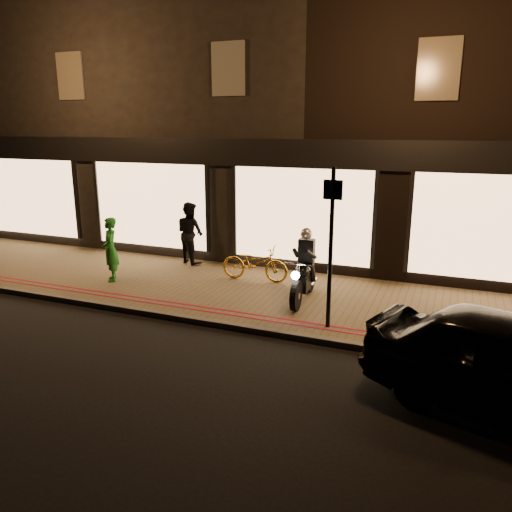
{
  "coord_description": "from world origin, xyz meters",
  "views": [
    {
      "loc": [
        3.62,
        -8.1,
        3.82
      ],
      "look_at": [
        -0.27,
        1.53,
        1.1
      ],
      "focal_mm": 35.0,
      "sensor_mm": 36.0,
      "label": 1
    }
  ],
  "objects_px": {
    "person_green": "(110,250)",
    "sign_post": "(331,241)",
    "motorcycle": "(304,273)",
    "bicycle_gold": "(255,263)"
  },
  "relations": [
    {
      "from": "sign_post",
      "to": "person_green",
      "type": "height_order",
      "value": "sign_post"
    },
    {
      "from": "motorcycle",
      "to": "sign_post",
      "type": "xyz_separation_m",
      "value": [
        0.86,
        -1.28,
        1.06
      ]
    },
    {
      "from": "bicycle_gold",
      "to": "person_green",
      "type": "bearing_deg",
      "value": 109.85
    },
    {
      "from": "sign_post",
      "to": "person_green",
      "type": "distance_m",
      "value": 5.78
    },
    {
      "from": "bicycle_gold",
      "to": "person_green",
      "type": "height_order",
      "value": "person_green"
    },
    {
      "from": "person_green",
      "to": "sign_post",
      "type": "bearing_deg",
      "value": 43.04
    },
    {
      "from": "sign_post",
      "to": "person_green",
      "type": "bearing_deg",
      "value": 171.18
    },
    {
      "from": "motorcycle",
      "to": "person_green",
      "type": "relative_size",
      "value": 1.24
    },
    {
      "from": "bicycle_gold",
      "to": "person_green",
      "type": "distance_m",
      "value": 3.53
    },
    {
      "from": "motorcycle",
      "to": "bicycle_gold",
      "type": "bearing_deg",
      "value": 145.62
    }
  ]
}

